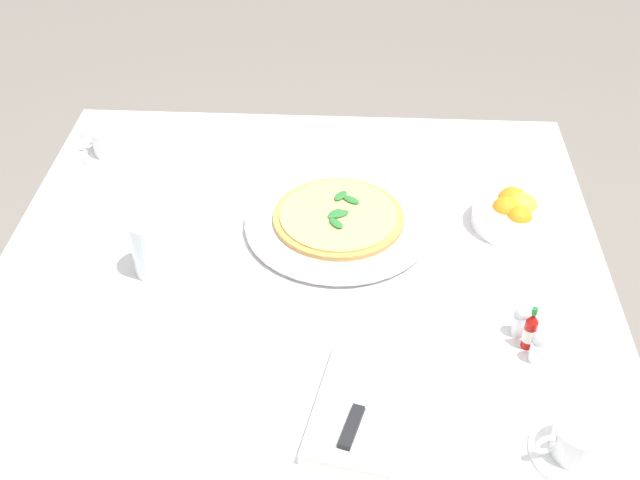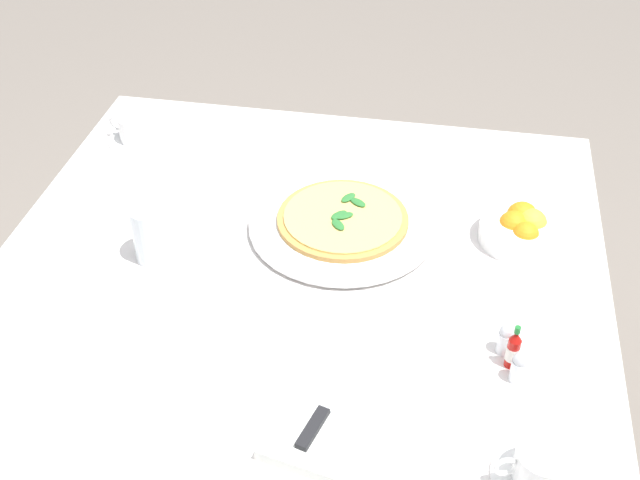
{
  "view_description": "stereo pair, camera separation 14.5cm",
  "coord_description": "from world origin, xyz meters",
  "px_view_note": "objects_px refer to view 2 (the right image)",
  "views": [
    {
      "loc": [
        -1.06,
        -0.09,
        1.67
      ],
      "look_at": [
        0.07,
        -0.03,
        0.76
      ],
      "focal_mm": 44.77,
      "sensor_mm": 36.0,
      "label": 1
    },
    {
      "loc": [
        -1.04,
        -0.23,
        1.67
      ],
      "look_at": [
        0.07,
        -0.03,
        0.76
      ],
      "focal_mm": 44.77,
      "sensor_mm": 36.0,
      "label": 2
    }
  ],
  "objects_px": {
    "pizza": "(343,218)",
    "salt_shaker": "(506,340)",
    "napkin_folded": "(327,411)",
    "dinner_knife": "(328,403)",
    "coffee_cup_left_edge": "(541,468)",
    "hot_sauce_bottle": "(513,350)",
    "pizza_plate": "(343,224)",
    "water_glass_near_right": "(154,236)",
    "pepper_shaker": "(519,368)",
    "coffee_cup_back_corner": "(136,130)",
    "citrus_bowl": "(521,228)"
  },
  "relations": [
    {
      "from": "pizza",
      "to": "salt_shaker",
      "type": "height_order",
      "value": "salt_shaker"
    },
    {
      "from": "napkin_folded",
      "to": "dinner_knife",
      "type": "bearing_deg",
      "value": -4.57
    },
    {
      "from": "coffee_cup_left_edge",
      "to": "pizza",
      "type": "bearing_deg",
      "value": 34.94
    },
    {
      "from": "coffee_cup_left_edge",
      "to": "hot_sauce_bottle",
      "type": "distance_m",
      "value": 0.21
    },
    {
      "from": "napkin_folded",
      "to": "salt_shaker",
      "type": "distance_m",
      "value": 0.31
    },
    {
      "from": "coffee_cup_left_edge",
      "to": "pizza_plate",
      "type": "bearing_deg",
      "value": 34.96
    },
    {
      "from": "water_glass_near_right",
      "to": "pepper_shaker",
      "type": "height_order",
      "value": "water_glass_near_right"
    },
    {
      "from": "pizza",
      "to": "napkin_folded",
      "type": "xyz_separation_m",
      "value": [
        -0.44,
        -0.05,
        -0.01
      ]
    },
    {
      "from": "pepper_shaker",
      "to": "salt_shaker",
      "type": "bearing_deg",
      "value": 19.65
    },
    {
      "from": "hot_sauce_bottle",
      "to": "salt_shaker",
      "type": "height_order",
      "value": "hot_sauce_bottle"
    },
    {
      "from": "pizza_plate",
      "to": "coffee_cup_back_corner",
      "type": "xyz_separation_m",
      "value": [
        0.23,
        0.49,
        0.02
      ]
    },
    {
      "from": "pizza_plate",
      "to": "hot_sauce_bottle",
      "type": "bearing_deg",
      "value": -133.32
    },
    {
      "from": "napkin_folded",
      "to": "hot_sauce_bottle",
      "type": "relative_size",
      "value": 2.91
    },
    {
      "from": "dinner_knife",
      "to": "hot_sauce_bottle",
      "type": "distance_m",
      "value": 0.3
    },
    {
      "from": "coffee_cup_back_corner",
      "to": "water_glass_near_right",
      "type": "height_order",
      "value": "water_glass_near_right"
    },
    {
      "from": "coffee_cup_back_corner",
      "to": "water_glass_near_right",
      "type": "relative_size",
      "value": 1.22
    },
    {
      "from": "dinner_knife",
      "to": "salt_shaker",
      "type": "xyz_separation_m",
      "value": [
        0.17,
        -0.25,
        0.0
      ]
    },
    {
      "from": "water_glass_near_right",
      "to": "hot_sauce_bottle",
      "type": "bearing_deg",
      "value": -103.69
    },
    {
      "from": "coffee_cup_back_corner",
      "to": "hot_sauce_bottle",
      "type": "height_order",
      "value": "hot_sauce_bottle"
    },
    {
      "from": "pizza_plate",
      "to": "dinner_knife",
      "type": "bearing_deg",
      "value": -173.62
    },
    {
      "from": "citrus_bowl",
      "to": "salt_shaker",
      "type": "bearing_deg",
      "value": 174.66
    },
    {
      "from": "pizza_plate",
      "to": "salt_shaker",
      "type": "height_order",
      "value": "salt_shaker"
    },
    {
      "from": "coffee_cup_left_edge",
      "to": "dinner_knife",
      "type": "bearing_deg",
      "value": 78.95
    },
    {
      "from": "dinner_knife",
      "to": "salt_shaker",
      "type": "relative_size",
      "value": 3.43
    },
    {
      "from": "salt_shaker",
      "to": "water_glass_near_right",
      "type": "bearing_deg",
      "value": 78.56
    },
    {
      "from": "coffee_cup_back_corner",
      "to": "hot_sauce_bottle",
      "type": "distance_m",
      "value": 0.96
    },
    {
      "from": "coffee_cup_back_corner",
      "to": "citrus_bowl",
      "type": "xyz_separation_m",
      "value": [
        -0.2,
        -0.82,
        0.0
      ]
    },
    {
      "from": "hot_sauce_bottle",
      "to": "pizza",
      "type": "bearing_deg",
      "value": 46.65
    },
    {
      "from": "pizza",
      "to": "water_glass_near_right",
      "type": "relative_size",
      "value": 2.28
    },
    {
      "from": "pizza",
      "to": "coffee_cup_left_edge",
      "type": "distance_m",
      "value": 0.61
    },
    {
      "from": "coffee_cup_back_corner",
      "to": "pepper_shaker",
      "type": "height_order",
      "value": "coffee_cup_back_corner"
    },
    {
      "from": "water_glass_near_right",
      "to": "pizza",
      "type": "bearing_deg",
      "value": -66.27
    },
    {
      "from": "coffee_cup_left_edge",
      "to": "coffee_cup_back_corner",
      "type": "bearing_deg",
      "value": 49.16
    },
    {
      "from": "water_glass_near_right",
      "to": "dinner_knife",
      "type": "xyz_separation_m",
      "value": [
        -0.3,
        -0.37,
        -0.02
      ]
    },
    {
      "from": "citrus_bowl",
      "to": "salt_shaker",
      "type": "distance_m",
      "value": 0.29
    },
    {
      "from": "water_glass_near_right",
      "to": "citrus_bowl",
      "type": "height_order",
      "value": "water_glass_near_right"
    },
    {
      "from": "napkin_folded",
      "to": "coffee_cup_left_edge",
      "type": "bearing_deg",
      "value": -89.18
    },
    {
      "from": "pizza",
      "to": "pepper_shaker",
      "type": "distance_m",
      "value": 0.45
    },
    {
      "from": "napkin_folded",
      "to": "citrus_bowl",
      "type": "height_order",
      "value": "citrus_bowl"
    },
    {
      "from": "napkin_folded",
      "to": "coffee_cup_back_corner",
      "type": "bearing_deg",
      "value": 50.23
    },
    {
      "from": "pizza_plate",
      "to": "coffee_cup_back_corner",
      "type": "relative_size",
      "value": 2.67
    },
    {
      "from": "coffee_cup_back_corner",
      "to": "dinner_knife",
      "type": "bearing_deg",
      "value": -140.96
    },
    {
      "from": "pizza",
      "to": "pizza_plate",
      "type": "bearing_deg",
      "value": 161.89
    },
    {
      "from": "pizza_plate",
      "to": "coffee_cup_left_edge",
      "type": "xyz_separation_m",
      "value": [
        -0.5,
        -0.35,
        0.02
      ]
    },
    {
      "from": "coffee_cup_back_corner",
      "to": "dinner_knife",
      "type": "height_order",
      "value": "coffee_cup_back_corner"
    },
    {
      "from": "water_glass_near_right",
      "to": "dinner_knife",
      "type": "relative_size",
      "value": 0.56
    },
    {
      "from": "salt_shaker",
      "to": "pizza_plate",
      "type": "bearing_deg",
      "value": 48.61
    },
    {
      "from": "pizza_plate",
      "to": "hot_sauce_bottle",
      "type": "distance_m",
      "value": 0.43
    },
    {
      "from": "salt_shaker",
      "to": "coffee_cup_left_edge",
      "type": "bearing_deg",
      "value": -168.7
    },
    {
      "from": "pizza_plate",
      "to": "citrus_bowl",
      "type": "height_order",
      "value": "citrus_bowl"
    }
  ]
}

